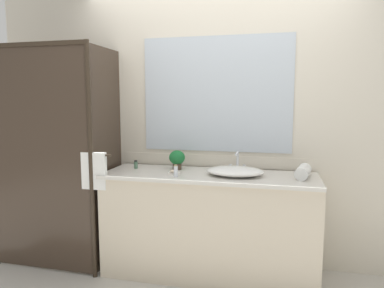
{
  "coord_description": "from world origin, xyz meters",
  "views": [
    {
      "loc": [
        0.53,
        -2.85,
        1.52
      ],
      "look_at": [
        -0.15,
        0.0,
        1.15
      ],
      "focal_mm": 32.6,
      "sensor_mm": 36.0,
      "label": 1
    }
  ],
  "objects": [
    {
      "name": "vanity_cabinet",
      "position": [
        0.0,
        0.01,
        0.45
      ],
      "size": [
        1.8,
        0.58,
        0.9
      ],
      "color": "beige",
      "rests_on": "ground_plane"
    },
    {
      "name": "potted_plant",
      "position": [
        -0.32,
        0.12,
        1.0
      ],
      "size": [
        0.14,
        0.14,
        0.17
      ],
      "color": "#473828",
      "rests_on": "vanity_cabinet"
    },
    {
      "name": "rolled_towel_near_edge",
      "position": [
        0.76,
        0.02,
        0.95
      ],
      "size": [
        0.15,
        0.26,
        0.1
      ],
      "primitive_type": "cylinder",
      "rotation": [
        1.57,
        0.0,
        -0.2
      ],
      "color": "white",
      "rests_on": "vanity_cabinet"
    },
    {
      "name": "faucet",
      "position": [
        0.22,
        0.16,
        0.96
      ],
      "size": [
        0.17,
        0.16,
        0.18
      ],
      "color": "silver",
      "rests_on": "vanity_cabinet"
    },
    {
      "name": "amenity_bottle_body_wash",
      "position": [
        -0.69,
        0.07,
        0.94
      ],
      "size": [
        0.03,
        0.03,
        0.08
      ],
      "color": "#4C7056",
      "rests_on": "vanity_cabinet"
    },
    {
      "name": "wall_back_with_mirror",
      "position": [
        0.0,
        0.34,
        1.31
      ],
      "size": [
        4.4,
        0.06,
        2.6
      ],
      "color": "beige",
      "rests_on": "ground_plane"
    },
    {
      "name": "sink_basin",
      "position": [
        0.22,
        -0.01,
        0.93
      ],
      "size": [
        0.48,
        0.35,
        0.07
      ],
      "primitive_type": "ellipsoid",
      "color": "white",
      "rests_on": "vanity_cabinet"
    },
    {
      "name": "soap_dish",
      "position": [
        -0.29,
        -0.08,
        0.91
      ],
      "size": [
        0.1,
        0.07,
        0.04
      ],
      "color": "silver",
      "rests_on": "vanity_cabinet"
    },
    {
      "name": "shower_enclosure",
      "position": [
        -1.28,
        -0.19,
        1.02
      ],
      "size": [
        1.2,
        0.59,
        2.0
      ],
      "color": "#2D2319",
      "rests_on": "ground_plane"
    },
    {
      "name": "ground_plane",
      "position": [
        0.0,
        0.0,
        0.0
      ],
      "size": [
        8.0,
        8.0,
        0.0
      ],
      "primitive_type": "plane",
      "color": "#B7B2A8"
    },
    {
      "name": "amenity_bottle_shampoo",
      "position": [
        -0.24,
        -0.18,
        0.95
      ],
      "size": [
        0.03,
        0.03,
        0.1
      ],
      "color": "silver",
      "rests_on": "vanity_cabinet"
    }
  ]
}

